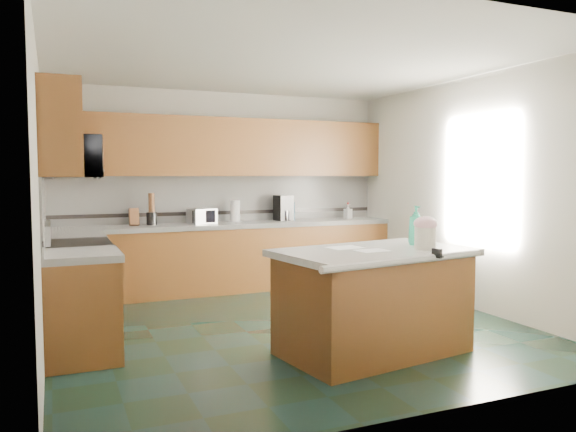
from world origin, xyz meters
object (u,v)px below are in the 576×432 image
island_top (374,253)px  toaster_oven (202,216)px  coffee_maker (283,208)px  island_base (373,304)px  treat_jar (425,238)px  knife_block (134,217)px  soap_bottle_island (416,225)px

island_top → toaster_oven: 3.20m
toaster_oven → coffee_maker: 1.19m
island_base → toaster_oven: size_ratio=4.57×
island_base → treat_jar: treat_jar is taller
toaster_oven → treat_jar: bearing=-90.2°
knife_block → coffee_maker: bearing=1.3°
island_base → coffee_maker: 3.24m
toaster_oven → coffee_maker: bearing=-18.1°
island_base → knife_block: knife_block is taller
treat_jar → soap_bottle_island: 0.31m
treat_jar → soap_bottle_island: (0.10, 0.28, 0.08)m
knife_block → coffee_maker: 2.07m
treat_jar → soap_bottle_island: soap_bottle_island is taller
island_top → soap_bottle_island: size_ratio=4.60×
island_base → island_top: bearing=-9.1°
island_top → treat_jar: 0.46m
knife_block → coffee_maker: (2.06, 0.03, 0.07)m
island_base → treat_jar: size_ratio=8.10×
island_top → toaster_oven: (-0.74, 3.11, 0.13)m
treat_jar → toaster_oven: bearing=115.4°
treat_jar → coffee_maker: 3.32m
soap_bottle_island → knife_block: (-2.13, 3.01, -0.07)m
knife_block → coffee_maker: coffee_maker is taller
treat_jar → coffee_maker: bearing=95.5°
toaster_oven → knife_block: bearing=160.5°
island_base → soap_bottle_island: 0.85m
island_base → island_top: island_top is taller
island_base → soap_bottle_island: size_ratio=4.33×
toaster_oven → coffee_maker: coffee_maker is taller
island_base → toaster_oven: toaster_oven is taller
treat_jar → toaster_oven: 3.48m
soap_bottle_island → toaster_oven: bearing=121.1°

